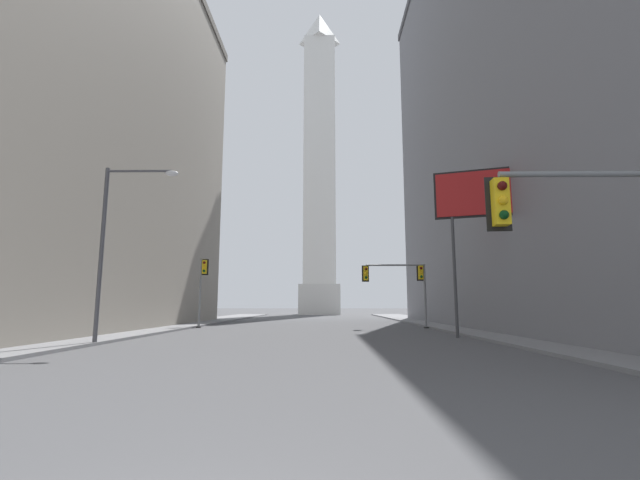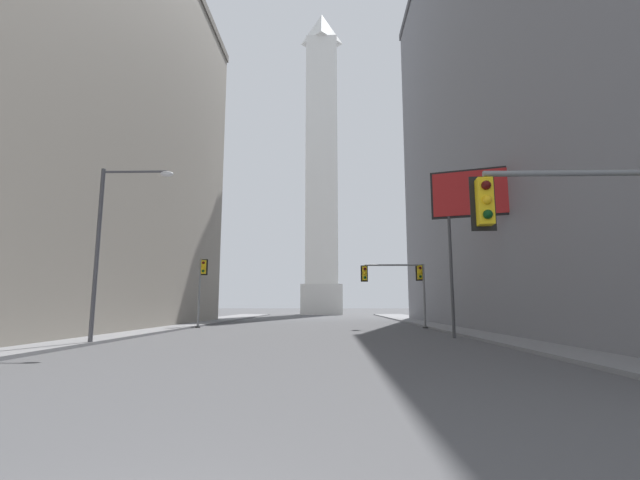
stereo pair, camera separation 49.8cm
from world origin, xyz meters
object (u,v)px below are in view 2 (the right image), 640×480
at_px(traffic_light_mid_left, 201,282).
at_px(billboard_sign, 484,198).
at_px(traffic_light_mid_right, 402,279).
at_px(traffic_light_near_right, 607,219).
at_px(street_lamp, 111,234).
at_px(obelisk, 322,163).

distance_m(traffic_light_mid_left, billboard_sign, 22.55).
relative_size(traffic_light_mid_right, traffic_light_mid_left, 0.93).
distance_m(traffic_light_near_right, street_lamp, 19.69).
bearing_deg(billboard_sign, traffic_light_mid_right, 106.07).
bearing_deg(traffic_light_mid_right, billboard_sign, -73.93).
distance_m(traffic_light_mid_right, billboard_sign, 11.71).
relative_size(obelisk, billboard_sign, 6.38).
xyz_separation_m(street_lamp, billboard_sign, (19.26, 4.08, 2.64)).
distance_m(obelisk, traffic_light_mid_left, 53.28).
xyz_separation_m(traffic_light_near_right, traffic_light_mid_left, (-16.93, 25.02, -0.10)).
distance_m(obelisk, traffic_light_mid_right, 53.17).
relative_size(obelisk, traffic_light_mid_right, 11.76).
height_order(obelisk, street_lamp, obelisk).
distance_m(traffic_light_near_right, traffic_light_mid_right, 24.76).
bearing_deg(billboard_sign, obelisk, 100.39).
bearing_deg(obelisk, traffic_light_near_right, -83.57).
height_order(traffic_light_near_right, billboard_sign, billboard_sign).
relative_size(traffic_light_near_right, street_lamp, 0.59).
distance_m(obelisk, traffic_light_near_right, 75.75).
bearing_deg(traffic_light_near_right, street_lamp, 149.10).
bearing_deg(traffic_light_mid_left, traffic_light_near_right, -55.92).
bearing_deg(traffic_light_mid_left, traffic_light_mid_right, -0.92).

